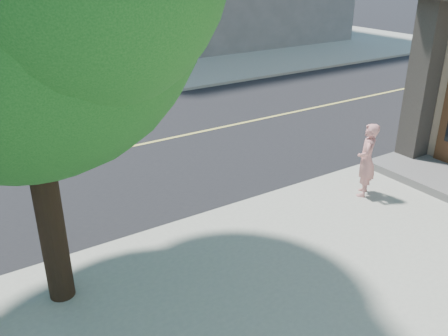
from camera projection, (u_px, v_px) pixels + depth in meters
sidewalk_ne at (161, 38)px, 30.91m from camera, size 29.00×25.00×0.12m
man_on_phone at (367, 160)px, 10.06m from camera, size 0.70×0.66×1.60m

